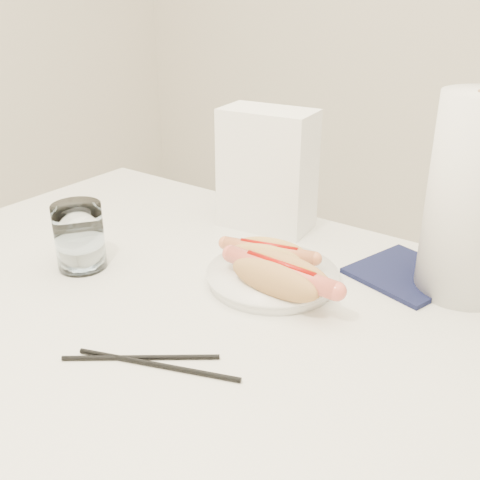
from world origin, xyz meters
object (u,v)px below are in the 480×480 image
Objects in this scene: napkin_box at (267,170)px; paper_towel_roll at (474,198)px; hotdog_right at (280,276)px; water_glass at (79,236)px; table at (205,335)px; hotdog_left at (269,254)px; plate at (272,278)px.

paper_towel_roll is at bearing -12.24° from napkin_box.
paper_towel_roll reaches higher than hotdog_right.
water_glass is 0.37× the size of paper_towel_roll.
table is at bearing -138.37° from paper_towel_roll.
plate is at bearing -57.92° from hotdog_left.
water_glass is 0.37m from napkin_box.
napkin_box reaches higher than hotdog_left.
napkin_box is at bearing 111.01° from hotdog_left.
table is 0.17m from hotdog_left.
hotdog_left is 0.81× the size of hotdog_right.
water_glass is at bearing -162.44° from hotdog_left.
napkin_box reaches higher than water_glass.
napkin_box is at bearing 65.03° from water_glass.
hotdog_left is at bearing 31.19° from water_glass.
paper_towel_roll reaches higher than hotdog_left.
hotdog_left is (0.03, 0.13, 0.10)m from table.
table is 0.14m from plate.
napkin_box is at bearing 126.04° from plate.
paper_towel_roll is at bearing 41.63° from table.
water_glass is at bearing -151.30° from paper_towel_roll.
hotdog_left reaches higher than table.
water_glass reaches higher than table.
paper_towel_roll is at bearing 45.02° from hotdog_right.
hotdog_right is (0.06, -0.06, 0.00)m from hotdog_left.
hotdog_left is at bearing 137.75° from hotdog_right.
napkin_box is (-0.09, 0.30, 0.18)m from table.
water_glass is 0.63m from paper_towel_roll.
table is 6.20× the size of hotdog_right.
napkin_box is (-0.14, 0.19, 0.11)m from plate.
water_glass is at bearing -153.89° from plate.
water_glass is (-0.29, -0.14, 0.05)m from plate.
water_glass is at bearing -172.98° from table.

